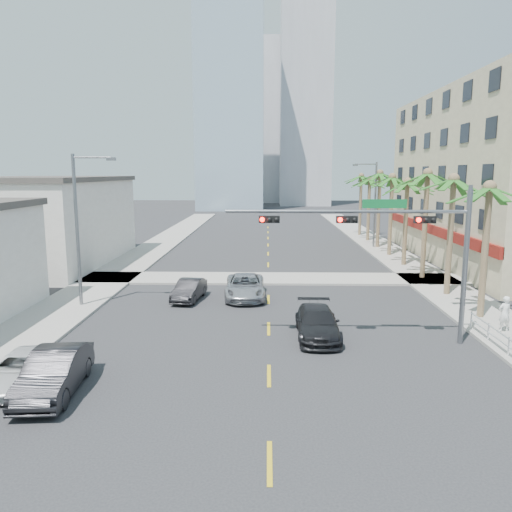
% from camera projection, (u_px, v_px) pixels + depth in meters
% --- Properties ---
extents(ground, '(260.00, 260.00, 0.00)m').
position_uv_depth(ground, '(269.00, 426.00, 15.79)').
color(ground, '#262628').
rests_on(ground, ground).
extents(sidewalk_right, '(4.00, 120.00, 0.15)m').
position_uv_depth(sidewalk_right, '(438.00, 285.00, 35.23)').
color(sidewalk_right, gray).
rests_on(sidewalk_right, ground).
extents(sidewalk_left, '(4.00, 120.00, 0.15)m').
position_uv_depth(sidewalk_left, '(101.00, 284.00, 35.77)').
color(sidewalk_left, gray).
rests_on(sidewalk_left, ground).
extents(sidewalk_cross, '(80.00, 4.00, 0.15)m').
position_uv_depth(sidewalk_cross, '(268.00, 278.00, 37.47)').
color(sidewalk_cross, gray).
rests_on(sidewalk_cross, ground).
extents(building_left_far, '(11.00, 18.00, 7.20)m').
position_uv_depth(building_left_far, '(44.00, 223.00, 43.24)').
color(building_left_far, beige).
rests_on(building_left_far, ground).
extents(tower_far_left, '(14.00, 14.00, 48.00)m').
position_uv_depth(tower_far_left, '(231.00, 96.00, 105.66)').
color(tower_far_left, '#99B2C6').
rests_on(tower_far_left, ground).
extents(tower_far_right, '(12.00, 12.00, 60.00)m').
position_uv_depth(tower_far_right, '(306.00, 79.00, 119.08)').
color(tower_far_right, '#ADADB2').
rests_on(tower_far_right, ground).
extents(tower_far_center, '(16.00, 16.00, 42.00)m').
position_uv_depth(tower_far_center, '(257.00, 124.00, 135.62)').
color(tower_far_center, '#ADADB2').
rests_on(tower_far_center, ground).
extents(traffic_signal_mast, '(11.12, 0.54, 7.20)m').
position_uv_depth(traffic_signal_mast, '(396.00, 237.00, 22.66)').
color(traffic_signal_mast, slate).
rests_on(traffic_signal_mast, ground).
extents(palm_tree_0, '(4.80, 4.80, 7.80)m').
position_uv_depth(palm_tree_0, '(490.00, 189.00, 26.19)').
color(palm_tree_0, brown).
rests_on(palm_tree_0, ground).
extents(palm_tree_1, '(4.80, 4.80, 8.16)m').
position_uv_depth(palm_tree_1, '(454.00, 181.00, 31.26)').
color(palm_tree_1, brown).
rests_on(palm_tree_1, ground).
extents(palm_tree_2, '(4.80, 4.80, 8.52)m').
position_uv_depth(palm_tree_2, '(428.00, 175.00, 36.33)').
color(palm_tree_2, brown).
rests_on(palm_tree_2, ground).
extents(palm_tree_3, '(4.80, 4.80, 7.80)m').
position_uv_depth(palm_tree_3, '(407.00, 183.00, 41.57)').
color(palm_tree_3, brown).
rests_on(palm_tree_3, ground).
extents(palm_tree_4, '(4.80, 4.80, 8.16)m').
position_uv_depth(palm_tree_4, '(392.00, 178.00, 46.64)').
color(palm_tree_4, brown).
rests_on(palm_tree_4, ground).
extents(palm_tree_5, '(4.80, 4.80, 8.52)m').
position_uv_depth(palm_tree_5, '(380.00, 174.00, 51.71)').
color(palm_tree_5, brown).
rests_on(palm_tree_5, ground).
extents(palm_tree_6, '(4.80, 4.80, 7.80)m').
position_uv_depth(palm_tree_6, '(370.00, 180.00, 56.95)').
color(palm_tree_6, brown).
rests_on(palm_tree_6, ground).
extents(palm_tree_7, '(4.80, 4.80, 8.16)m').
position_uv_depth(palm_tree_7, '(361.00, 177.00, 62.02)').
color(palm_tree_7, brown).
rests_on(palm_tree_7, ground).
extents(streetlight_left, '(2.55, 0.25, 9.00)m').
position_uv_depth(streetlight_left, '(80.00, 223.00, 29.00)').
color(streetlight_left, slate).
rests_on(streetlight_left, ground).
extents(streetlight_right, '(2.55, 0.25, 9.00)m').
position_uv_depth(streetlight_right, '(373.00, 200.00, 52.17)').
color(streetlight_right, slate).
rests_on(streetlight_right, ground).
extents(guardrail, '(0.08, 8.08, 1.00)m').
position_uv_depth(guardrail, '(509.00, 344.00, 21.36)').
color(guardrail, silver).
rests_on(guardrail, ground).
extents(car_parked_mid, '(2.06, 4.89, 1.57)m').
position_uv_depth(car_parked_mid, '(54.00, 372.00, 18.06)').
color(car_parked_mid, black).
rests_on(car_parked_mid, ground).
extents(car_parked_far, '(2.14, 4.39, 1.20)m').
position_uv_depth(car_parked_far, '(21.00, 369.00, 18.85)').
color(car_parked_far, silver).
rests_on(car_parked_far, ground).
extents(car_lane_left, '(1.88, 4.09, 1.30)m').
position_uv_depth(car_lane_left, '(189.00, 290.00, 31.36)').
color(car_lane_left, black).
rests_on(car_lane_left, ground).
extents(car_lane_center, '(2.66, 5.42, 1.48)m').
position_uv_depth(car_lane_center, '(245.00, 286.00, 31.89)').
color(car_lane_center, '#B3B3B8').
rests_on(car_lane_center, ground).
extents(car_lane_right, '(2.04, 4.95, 1.43)m').
position_uv_depth(car_lane_right, '(317.00, 323.00, 24.25)').
color(car_lane_right, black).
rests_on(car_lane_right, ground).
extents(pedestrian, '(0.73, 0.56, 1.79)m').
position_uv_depth(pedestrian, '(504.00, 314.00, 24.67)').
color(pedestrian, white).
rests_on(pedestrian, sidewalk_right).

